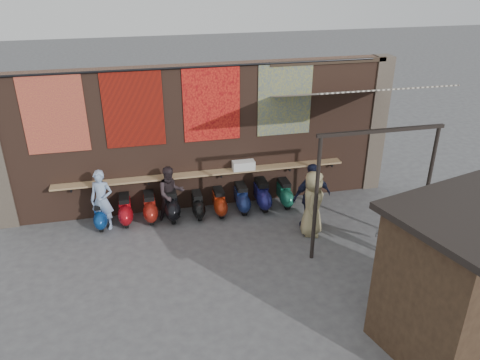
{
  "coord_description": "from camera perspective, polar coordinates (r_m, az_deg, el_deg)",
  "views": [
    {
      "loc": [
        -1.63,
        -9.23,
        6.48
      ],
      "look_at": [
        0.77,
        1.2,
        1.35
      ],
      "focal_mm": 35.0,
      "sensor_mm": 36.0,
      "label": 1
    }
  ],
  "objects": [
    {
      "name": "ground",
      "position": [
        11.4,
        -2.43,
        -9.07
      ],
      "size": [
        70.0,
        70.0,
        0.0
      ],
      "primitive_type": "plane",
      "color": "#474749",
      "rests_on": "ground"
    },
    {
      "name": "brick_wall",
      "position": [
        12.85,
        -4.85,
        5.11
      ],
      "size": [
        10.0,
        0.4,
        4.0
      ],
      "primitive_type": "cube",
      "color": "brown",
      "rests_on": "ground"
    },
    {
      "name": "pier_right",
      "position": [
        14.46,
        16.11,
        6.55
      ],
      "size": [
        0.5,
        0.5,
        4.0
      ],
      "primitive_type": "cube",
      "color": "#4C4238",
      "rests_on": "ground"
    },
    {
      "name": "eating_counter",
      "position": [
        12.86,
        -4.46,
        0.79
      ],
      "size": [
        8.0,
        0.32,
        0.05
      ],
      "primitive_type": "cube",
      "color": "#9E7A51",
      "rests_on": "brick_wall"
    },
    {
      "name": "shelf_box",
      "position": [
        12.96,
        0.44,
        1.8
      ],
      "size": [
        0.61,
        0.28,
        0.25
      ],
      "primitive_type": "cube",
      "color": "white",
      "rests_on": "eating_counter"
    },
    {
      "name": "tapestry_redgold",
      "position": [
        12.37,
        -21.72,
        7.45
      ],
      "size": [
        1.5,
        0.02,
        2.0
      ],
      "primitive_type": "cube",
      "color": "maroon",
      "rests_on": "brick_wall"
    },
    {
      "name": "tapestry_sun",
      "position": [
        12.22,
        -12.86,
        8.42
      ],
      "size": [
        1.5,
        0.02,
        2.0
      ],
      "primitive_type": "cube",
      "color": "red",
      "rests_on": "brick_wall"
    },
    {
      "name": "tapestry_orange",
      "position": [
        12.37,
        -3.47,
        9.22
      ],
      "size": [
        1.5,
        0.02,
        2.0
      ],
      "primitive_type": "cube",
      "color": "red",
      "rests_on": "brick_wall"
    },
    {
      "name": "tapestry_multi",
      "position": [
        12.83,
        5.49,
        9.76
      ],
      "size": [
        1.5,
        0.02,
        2.0
      ],
      "primitive_type": "cube",
      "color": "#26428E",
      "rests_on": "brick_wall"
    },
    {
      "name": "hang_rail",
      "position": [
        12.07,
        -5.03,
        13.57
      ],
      "size": [
        9.5,
        0.06,
        0.06
      ],
      "primitive_type": "cylinder",
      "rotation": [
        0.0,
        1.57,
        0.0
      ],
      "color": "black",
      "rests_on": "brick_wall"
    },
    {
      "name": "scooter_stool_0",
      "position": [
        12.82,
        -16.64,
        -4.16
      ],
      "size": [
        0.33,
        0.72,
        0.69
      ],
      "primitive_type": null,
      "color": "navy",
      "rests_on": "ground"
    },
    {
      "name": "scooter_stool_1",
      "position": [
        12.83,
        -13.81,
        -3.58
      ],
      "size": [
        0.36,
        0.81,
        0.76
      ],
      "primitive_type": null,
      "color": "#A00C15",
      "rests_on": "ground"
    },
    {
      "name": "scooter_stool_2",
      "position": [
        12.82,
        -10.92,
        -3.3
      ],
      "size": [
        0.36,
        0.8,
        0.76
      ],
      "primitive_type": null,
      "color": "maroon",
      "rests_on": "ground"
    },
    {
      "name": "scooter_stool_3",
      "position": [
        12.8,
        -8.35,
        -2.99
      ],
      "size": [
        0.39,
        0.87,
        0.83
      ],
      "primitive_type": null,
      "color": "black",
      "rests_on": "ground"
    },
    {
      "name": "scooter_stool_4",
      "position": [
        12.84,
        -5.17,
        -3.06
      ],
      "size": [
        0.32,
        0.72,
        0.69
      ],
      "primitive_type": null,
      "color": "black",
      "rests_on": "ground"
    },
    {
      "name": "scooter_stool_5",
      "position": [
        12.9,
        -2.52,
        -2.74
      ],
      "size": [
        0.34,
        0.76,
        0.72
      ],
      "primitive_type": null,
      "color": "#9A260E",
      "rests_on": "ground"
    },
    {
      "name": "scooter_stool_6",
      "position": [
        13.05,
        0.2,
        -2.25
      ],
      "size": [
        0.36,
        0.81,
        0.77
      ],
      "primitive_type": null,
      "color": "navy",
      "rests_on": "ground"
    },
    {
      "name": "scooter_stool_7",
      "position": [
        13.2,
        2.71,
        -1.8
      ],
      "size": [
        0.39,
        0.86,
        0.82
      ],
      "primitive_type": null,
      "color": "navy",
      "rests_on": "ground"
    },
    {
      "name": "scooter_stool_8",
      "position": [
        13.4,
        5.46,
        -1.64
      ],
      "size": [
        0.35,
        0.78,
        0.74
      ],
      "primitive_type": null,
      "color": "#175F48",
      "rests_on": "ground"
    },
    {
      "name": "diner_left",
      "position": [
        12.54,
        -16.48,
        -2.37
      ],
      "size": [
        0.69,
        0.57,
        1.63
      ],
      "primitive_type": "imported",
      "rotation": [
        0.0,
        0.0,
        -0.34
      ],
      "color": "#90ABD2",
      "rests_on": "ground"
    },
    {
      "name": "diner_right",
      "position": [
        12.62,
        -8.43,
        -1.63
      ],
      "size": [
        0.83,
        0.69,
        1.52
      ],
      "primitive_type": "imported",
      "rotation": [
        0.0,
        0.0,
        0.17
      ],
      "color": "#2E2427",
      "rests_on": "ground"
    },
    {
      "name": "shopper_navy",
      "position": [
        12.15,
        8.73,
        -2.01
      ],
      "size": [
        1.12,
        0.59,
        1.82
      ],
      "primitive_type": "imported",
      "rotation": [
        0.0,
        0.0,
        3.29
      ],
      "color": "#161A32",
      "rests_on": "ground"
    },
    {
      "name": "shopper_grey",
      "position": [
        11.57,
        18.73,
        -5.5
      ],
      "size": [
        1.1,
        0.79,
        1.53
      ],
      "primitive_type": "imported",
      "rotation": [
        0.0,
        0.0,
        2.9
      ],
      "color": "#5D5E63",
      "rests_on": "ground"
    },
    {
      "name": "shopper_tan",
      "position": [
        11.91,
        8.85,
        -2.83
      ],
      "size": [
        0.89,
        1.01,
        1.74
      ],
      "primitive_type": "imported",
      "rotation": [
        0.0,
        0.0,
        1.08
      ],
      "color": "#9A8E62",
      "rests_on": "ground"
    },
    {
      "name": "market_stall",
      "position": [
        9.21,
        25.45,
        -11.26
      ],
      "size": [
        2.86,
        2.43,
        2.67
      ],
      "primitive_type": "cube",
      "rotation": [
        0.0,
        0.0,
        0.27
      ],
      "color": "black",
      "rests_on": "ground"
    },
    {
      "name": "stall_roof",
      "position": [
        8.51,
        27.2,
        -3.66
      ],
      "size": [
        3.22,
        2.77,
        0.12
      ],
      "primitive_type": "cube",
      "rotation": [
        0.0,
        0.0,
        0.27
      ],
      "color": "black",
      "rests_on": "market_stall"
    },
    {
      "name": "stall_sign",
      "position": [
        9.36,
        21.63,
        -5.49
      ],
      "size": [
        1.17,
        0.35,
        0.5
      ],
      "primitive_type": "cube",
      "rotation": [
        0.0,
        0.0,
        0.27
      ],
      "color": "gold",
      "rests_on": "market_stall"
    },
    {
      "name": "stall_shelf",
      "position": [
        9.86,
        20.73,
        -10.29
      ],
      "size": [
        2.0,
        0.63,
        0.06
      ],
      "primitive_type": "cube",
      "rotation": [
        0.0,
        0.0,
        0.27
      ],
      "color": "#473321",
      "rests_on": "market_stall"
    },
    {
      "name": "awning_canvas",
      "position": [
        11.73,
        13.71,
        10.42
      ],
      "size": [
        3.2,
        3.28,
        0.97
      ],
      "primitive_type": "cube",
      "rotation": [
        -0.28,
        0.0,
        0.0
      ],
      "color": "beige",
      "rests_on": "brick_wall"
    },
    {
      "name": "awning_ledger",
      "position": [
        13.04,
        10.83,
        13.99
      ],
      "size": [
        3.3,
        0.08,
        0.12
      ],
      "primitive_type": "cube",
      "color": "#33261C",
      "rests_on": "brick_wall"
    },
    {
      "name": "awning_header",
      "position": [
        10.6,
        16.91,
        5.77
      ],
      "size": [
        3.0,
        0.08,
        0.08
      ],
      "primitive_type": "cube",
      "color": "black",
      "rests_on": "awning_post_left"
    },
    {
      "name": "awning_post_left",
      "position": [
        10.62,
        9.24,
        -2.43
      ],
      "size": [
        0.09,
        0.09,
        3.1
      ],
      "primitive_type": "cylinder",
      "color": "black",
      "rests_on": "ground"
    },
    {
      "name": "awning_post_right",
      "position": [
        11.89,
        21.89,
        -0.86
      ],
      "size": [
        0.09,
        0.09,
        3.1
      ],
      "primitive_type": "cylinder",
      "color": "black",
      "rests_on": "ground"
    }
  ]
}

